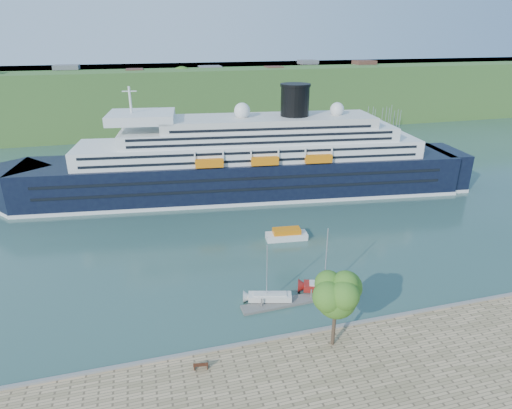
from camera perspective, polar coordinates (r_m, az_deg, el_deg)
name	(u,v)px	position (r m, az deg, el deg)	size (l,w,h in m)	color
ground	(320,336)	(59.85, 8.51, -16.90)	(400.00, 400.00, 0.00)	#2A4A42
far_hillside	(186,96)	(189.91, -9.34, 14.06)	(400.00, 50.00, 24.00)	#356327
quay_coping	(321,329)	(58.99, 8.66, -16.14)	(220.00, 0.50, 0.30)	slate
cruise_ship	(242,142)	(102.43, -1.81, 8.38)	(117.87, 17.16, 26.47)	black
park_bench	(201,365)	(53.27, -7.37, -20.41)	(1.78, 0.73, 1.14)	#492314
promenade_tree	(335,307)	(53.91, 10.55, -13.23)	(6.74, 6.74, 11.16)	#366A1B
floating_pontoon	(299,300)	(65.72, 5.76, -12.55)	(17.68, 2.16, 0.39)	slate
sailboat_white_near	(270,276)	(62.83, 1.91, -9.47)	(7.05, 1.96, 9.11)	silver
sailboat_red	(330,264)	(65.39, 9.78, -7.76)	(8.11, 2.25, 10.47)	maroon
tender_launch	(287,234)	(83.01, 4.10, -3.94)	(8.02, 2.74, 2.22)	orange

